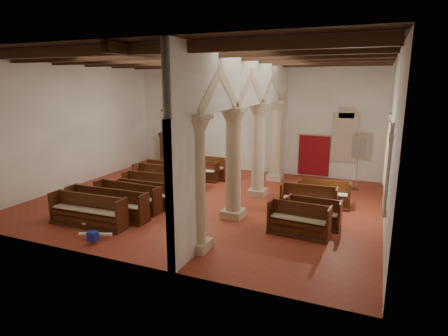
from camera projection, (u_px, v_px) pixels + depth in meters
floor at (207, 200)px, 16.04m from camera, size 14.00×14.00×0.00m
ceiling at (205, 55)px, 14.69m from camera, size 14.00×14.00×0.00m
wall_back at (252, 118)px, 20.76m from camera, size 14.00×0.02×6.00m
wall_front at (110, 157)px, 9.97m from camera, size 14.00×0.02×6.00m
wall_left at (74, 124)px, 17.99m from camera, size 0.02×12.00×6.00m
wall_right at (391, 141)px, 12.74m from camera, size 0.02×12.00×6.00m
ceiling_beams at (205, 59)px, 14.73m from camera, size 13.80×11.80×0.30m
arcade at (247, 119)px, 14.56m from camera, size 0.90×11.90×6.00m
window_right_a at (389, 173)px, 11.58m from camera, size 0.03×1.00×2.20m
window_right_b at (388, 151)px, 15.17m from camera, size 0.03×1.00×2.20m
window_back at (345, 137)px, 19.05m from camera, size 1.00×0.03×2.20m
pipe_organ at (178, 143)px, 22.37m from camera, size 2.10×0.85×4.40m
lectern at (183, 164)px, 20.79m from camera, size 0.56×0.59×1.18m
dossal_curtain at (314, 155)px, 19.79m from camera, size 1.80×0.07×2.17m
processional_banner at (357, 172)px, 17.45m from camera, size 0.59×0.75×2.71m
hymnal_box_a at (93, 236)px, 11.71m from camera, size 0.31×0.26×0.29m
hymnal_box_b at (185, 211)px, 13.96m from camera, size 0.34×0.30×0.29m
hymnal_box_c at (183, 201)px, 15.14m from camera, size 0.31×0.27×0.29m
tube_heater_a at (95, 234)px, 12.07m from camera, size 1.05×0.48×0.11m
tube_heater_b at (76, 221)px, 13.17m from camera, size 1.04×0.24×0.10m
nave_pew_0 at (88, 216)px, 13.14m from camera, size 2.95×0.83×1.11m
nave_pew_1 at (107, 209)px, 13.89m from camera, size 3.34×0.80×1.09m
nave_pew_2 at (128, 201)px, 14.82m from camera, size 2.95×0.85×1.05m
nave_pew_3 at (145, 198)px, 15.27m from camera, size 2.79×0.67×0.99m
nave_pew_4 at (153, 189)px, 16.44m from camera, size 2.85×0.88×1.06m
nave_pew_5 at (165, 182)px, 17.55m from camera, size 3.33×0.90×1.12m
nave_pew_6 at (173, 177)px, 18.48m from camera, size 3.23×0.89×1.12m
nave_pew_7 at (189, 173)px, 19.40m from camera, size 3.18×0.83×1.02m
nave_pew_8 at (200, 170)px, 19.90m from camera, size 3.16×0.88×1.13m
aisle_pew_0 at (299, 225)px, 12.31m from camera, size 2.06×0.85×1.08m
aisle_pew_1 at (313, 217)px, 13.06m from camera, size 1.88×0.76×1.02m
aisle_pew_2 at (308, 204)px, 14.34m from camera, size 2.13×0.81×1.11m
aisle_pew_3 at (324, 198)px, 15.13m from camera, size 2.06×0.85×1.09m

